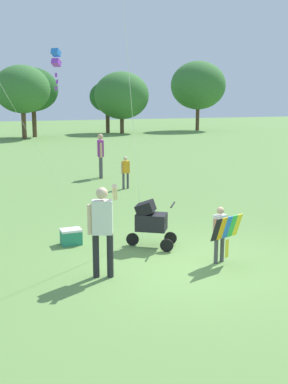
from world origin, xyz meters
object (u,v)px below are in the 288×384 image
object	(u,v)px
stroller	(150,220)
kite_blue_high	(56,59)
person_kid_running	(126,170)
child_with_butterfly_kite	(221,230)
person_red_shirt	(101,152)
cooler_box	(71,237)
person_adult_flyer	(102,224)

from	to	relation	value
stroller	kite_blue_high	world-z (taller)	kite_blue_high
stroller	person_kid_running	world-z (taller)	person_kid_running
child_with_butterfly_kite	kite_blue_high	distance (m)	9.45
stroller	person_kid_running	size ratio (longest dim) A/B	0.92
person_red_shirt	person_kid_running	distance (m)	2.56
person_red_shirt	cooler_box	xyz separation A→B (m)	(-3.06, -8.08, -0.87)
child_with_butterfly_kite	person_red_shirt	size ratio (longest dim) A/B	0.63
person_kid_running	person_adult_flyer	bearing A→B (deg)	-112.18
child_with_butterfly_kite	kite_blue_high	bearing A→B (deg)	99.36
kite_blue_high	person_kid_running	bearing A→B (deg)	-19.11
child_with_butterfly_kite	stroller	world-z (taller)	child_with_butterfly_kite
stroller	person_red_shirt	xyz separation A→B (m)	(1.50, 8.88, 0.44)
person_adult_flyer	child_with_butterfly_kite	bearing A→B (deg)	-3.72
child_with_butterfly_kite	stroller	bearing A→B (deg)	121.97
person_kid_running	cooler_box	xyz separation A→B (m)	(-3.23, -5.55, -0.51)
person_red_shirt	person_kid_running	world-z (taller)	person_red_shirt
person_adult_flyer	kite_blue_high	distance (m)	9.12
child_with_butterfly_kite	person_kid_running	xyz separation A→B (m)	(0.78, 7.78, 0.01)
cooler_box	person_red_shirt	bearing A→B (deg)	69.26
stroller	kite_blue_high	distance (m)	8.11
stroller	person_kid_running	distance (m)	6.57
person_adult_flyer	person_kid_running	world-z (taller)	person_adult_flyer
kite_blue_high	person_red_shirt	size ratio (longest dim) A/B	2.70
stroller	child_with_butterfly_kite	bearing A→B (deg)	-58.03
stroller	person_red_shirt	bearing A→B (deg)	80.42
person_adult_flyer	stroller	bearing A→B (deg)	41.43
person_adult_flyer	kite_blue_high	world-z (taller)	kite_blue_high
person_adult_flyer	stroller	xyz separation A→B (m)	(1.44, 1.27, -0.39)
kite_blue_high	person_red_shirt	world-z (taller)	kite_blue_high
stroller	person_red_shirt	world-z (taller)	person_red_shirt
kite_blue_high	cooler_box	world-z (taller)	kite_blue_high
stroller	person_kid_running	xyz separation A→B (m)	(1.67, 6.36, 0.08)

